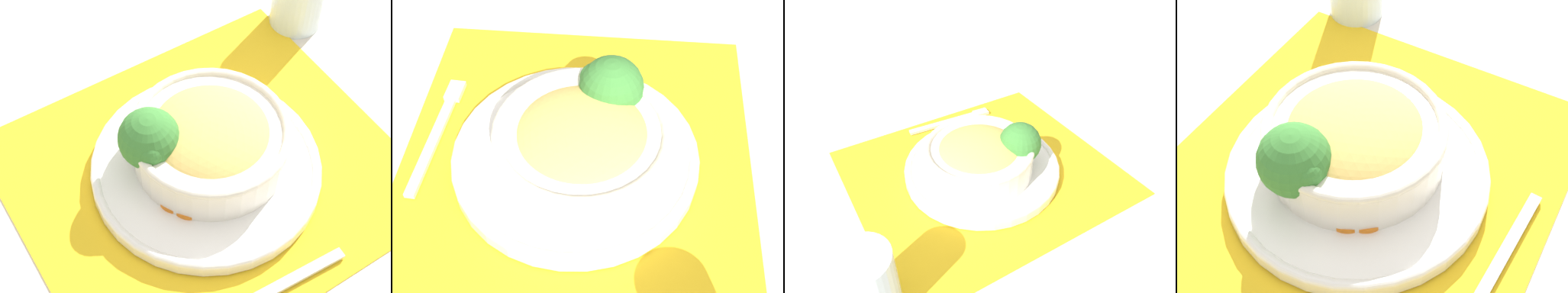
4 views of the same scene
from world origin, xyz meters
TOP-DOWN VIEW (x-y plane):
  - ground_plane at (0.00, 0.00)m, footprint 4.00×4.00m
  - placemat at (0.00, 0.00)m, footprint 0.41×0.46m
  - plate at (0.00, 0.00)m, footprint 0.28×0.28m
  - bowl at (0.01, -0.01)m, footprint 0.19×0.19m
  - broccoli_floret at (0.03, 0.06)m, footprint 0.07×0.07m
  - carrot_slice_near at (-0.01, 0.06)m, footprint 0.04×0.04m
  - carrot_slice_middle at (-0.02, 0.05)m, footprint 0.04×0.04m
  - carrot_slice_far at (-0.04, 0.05)m, footprint 0.04×0.04m
  - fork at (-0.17, 0.04)m, footprint 0.03×0.18m

SIDE VIEW (x-z plane):
  - ground_plane at x=0.00m, z-range 0.00..0.00m
  - placemat at x=0.00m, z-range 0.00..0.00m
  - fork at x=-0.17m, z-range 0.00..0.01m
  - plate at x=0.00m, z-range 0.00..0.03m
  - carrot_slice_near at x=-0.01m, z-range 0.02..0.03m
  - carrot_slice_middle at x=-0.02m, z-range 0.02..0.03m
  - carrot_slice_far at x=-0.04m, z-range 0.02..0.03m
  - bowl at x=0.01m, z-range 0.02..0.09m
  - broccoli_floret at x=0.03m, z-range 0.03..0.11m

